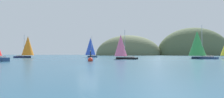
% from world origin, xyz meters
% --- Properties ---
extents(ground_plane, '(360.00, 360.00, 0.00)m').
position_xyz_m(ground_plane, '(0.00, 0.00, 0.00)').
color(ground_plane, navy).
extents(headland_right, '(60.33, 44.00, 47.25)m').
position_xyz_m(headland_right, '(60.00, 135.00, 0.00)').
color(headland_right, '#4C5B3D').
rests_on(headland_right, ground_plane).
extents(headland_center, '(57.00, 44.00, 35.08)m').
position_xyz_m(headland_center, '(5.00, 135.00, 0.00)').
color(headland_center, '#5B6647').
rests_on(headland_center, ground_plane).
extents(sailboat_pink_spinnaker, '(7.76, 6.44, 8.72)m').
position_xyz_m(sailboat_pink_spinnaker, '(3.00, 31.20, 3.87)').
color(sailboat_pink_spinnaker, black).
rests_on(sailboat_pink_spinnaker, ground_plane).
extents(sailboat_orange_sail, '(7.77, 6.95, 9.19)m').
position_xyz_m(sailboat_orange_sail, '(-34.97, 45.18, 4.60)').
color(sailboat_orange_sail, '#191E4C').
rests_on(sailboat_orange_sail, ground_plane).
extents(sailboat_blue_spinnaker, '(7.12, 8.46, 9.32)m').
position_xyz_m(sailboat_blue_spinnaker, '(-11.76, 56.25, 4.63)').
color(sailboat_blue_spinnaker, navy).
rests_on(sailboat_blue_spinnaker, ground_plane).
extents(sailboat_green_sail, '(8.16, 9.31, 10.68)m').
position_xyz_m(sailboat_green_sail, '(27.45, 37.26, 4.76)').
color(sailboat_green_sail, navy).
rests_on(sailboat_green_sail, ground_plane).
extents(channel_buoy, '(1.10, 1.10, 2.64)m').
position_xyz_m(channel_buoy, '(-3.06, 15.68, 0.37)').
color(channel_buoy, red).
rests_on(channel_buoy, ground_plane).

